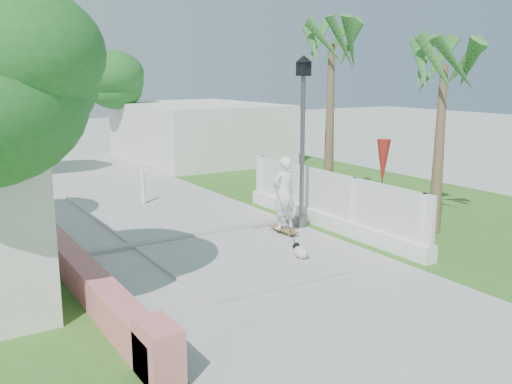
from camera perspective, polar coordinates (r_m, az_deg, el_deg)
ground at (r=9.51m, az=10.14°, el=-13.27°), size 90.00×90.00×0.00m
path_strip at (r=27.27m, az=-19.05°, el=2.81°), size 3.20×36.00×0.06m
curb at (r=14.22m, az=-6.19°, el=-4.38°), size 6.50×0.25×0.10m
grass_right at (r=19.66m, az=9.88°, el=-0.08°), size 8.00×20.00×0.01m
pink_wall at (r=10.86m, az=-16.48°, el=-8.54°), size 0.45×8.20×0.80m
lattice_fence at (r=15.04m, az=7.22°, el=-1.56°), size 0.35×7.00×1.50m
building_right at (r=27.20m, az=-5.81°, el=6.07°), size 6.00×8.00×2.60m
street_lamp at (r=14.80m, az=4.68°, el=5.68°), size 0.44×0.44×4.44m
bollard at (r=17.76m, az=-11.24°, el=0.50°), size 0.14×0.14×1.09m
patio_umbrella at (r=15.37m, az=12.58°, el=2.88°), size 0.36×0.36×2.30m
tree_left_near at (r=9.42m, az=-23.81°, el=9.74°), size 3.60×3.60×5.28m
tree_path_right at (r=27.84m, az=-12.97°, el=10.49°), size 3.00×3.00×4.79m
palm_far at (r=16.56m, az=7.57°, el=13.40°), size 1.80×1.80×5.30m
palm_near at (r=14.74m, az=18.27°, el=11.06°), size 1.80×1.80×4.70m
skateboarder at (r=13.64m, az=2.82°, el=-1.49°), size 1.27×2.29×1.97m
dog at (r=12.46m, az=4.42°, el=-5.94°), size 0.29×0.55×0.38m
parked_car at (r=34.51m, az=-21.71°, el=5.60°), size 4.77×2.91×1.52m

